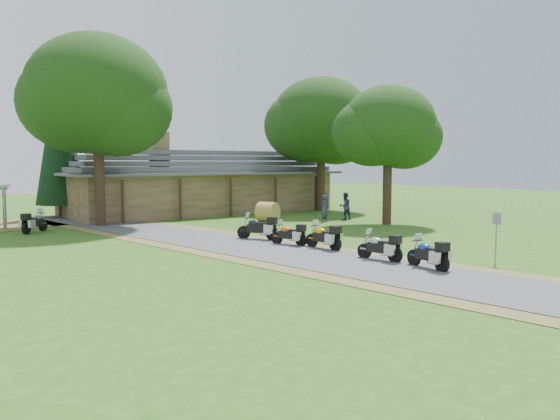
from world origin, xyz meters
TOP-DOWN VIEW (x-y plane):
  - ground at (0.00, 0.00)m, footprint 120.00×120.00m
  - driveway at (-0.50, 4.00)m, footprint 51.95×51.95m
  - lodge at (6.00, 24.00)m, footprint 21.40×9.40m
  - motorcycle_row_a at (1.58, -1.48)m, footprint 0.80×1.85m
  - motorcycle_row_b at (1.42, 0.75)m, footprint 0.93×1.86m
  - motorcycle_row_c at (1.52, 4.25)m, footprint 0.76×1.88m
  - motorcycle_row_d at (1.00, 6.11)m, footprint 1.13×1.77m
  - motorcycle_row_e at (0.86, 8.51)m, footprint 1.64×1.97m
  - motorcycle_carport_b at (-7.53, 18.22)m, footprint 1.79×1.71m
  - person_a at (9.10, 12.84)m, footprint 0.65×0.51m
  - person_b at (11.04, 12.93)m, footprint 0.66×0.50m
  - person_c at (10.34, 14.15)m, footprint 0.65×0.72m
  - hay_bale at (6.00, 14.91)m, footprint 1.69×1.63m
  - sign_post at (4.46, -2.41)m, footprint 0.36×0.06m
  - oak_lodge_left at (-3.54, 19.20)m, footprint 8.46×8.46m
  - oak_lodge_right at (14.12, 18.99)m, footprint 7.98×7.98m
  - oak_driveway at (11.29, 9.38)m, footprint 5.91×5.91m
  - cedar_near at (-3.92, 26.26)m, footprint 3.49×3.49m

SIDE VIEW (x-z plane):
  - ground at x=0.00m, z-range 0.00..0.00m
  - driveway at x=-0.50m, z-range 0.00..0.00m
  - motorcycle_row_d at x=1.00m, z-range 0.00..1.15m
  - motorcycle_row_b at x=1.42m, z-range 0.00..1.22m
  - motorcycle_row_a at x=1.58m, z-range 0.00..1.22m
  - motorcycle_row_c at x=1.52m, z-range 0.00..1.26m
  - motorcycle_carport_b at x=-7.53m, z-range 0.00..1.28m
  - hay_bale at x=6.00m, z-range 0.00..1.32m
  - motorcycle_row_e at x=0.86m, z-range 0.00..1.34m
  - sign_post at x=4.46m, z-range 0.00..2.00m
  - person_a at x=9.10m, z-range 0.00..2.09m
  - person_c at x=10.34m, z-range 0.00..2.10m
  - person_b at x=11.04m, z-range 0.00..2.18m
  - lodge at x=6.00m, z-range 0.00..4.90m
  - oak_driveway at x=11.29m, z-range 0.00..9.96m
  - cedar_near at x=-3.92m, z-range 0.00..11.19m
  - oak_lodge_right at x=14.12m, z-range 0.00..11.70m
  - oak_lodge_left at x=-3.54m, z-range 0.00..12.95m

